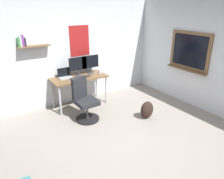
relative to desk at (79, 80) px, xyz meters
The scene contains 12 objects.
ground_plane 2.17m from the desk, 91.85° to the right, with size 5.20×5.20×0.00m, color gray.
wall_back 0.75m from the desk, 100.38° to the left, with size 5.00×0.30×2.60m.
wall_right 3.20m from the desk, 40.52° to the right, with size 0.22×5.00×2.60m.
desk is the anchor object (origin of this frame).
office_chair 0.79m from the desk, 108.17° to the right, with size 0.53×0.55×0.95m.
laptop 0.36m from the desk, 154.03° to the left, with size 0.31×0.21×0.23m.
monitor_primary 0.37m from the desk, 71.30° to the left, with size 0.46×0.17×0.46m.
monitor_secondary 0.52m from the desk, 15.04° to the left, with size 0.46×0.17×0.46m.
keyboard 0.14m from the desk, 131.09° to the right, with size 0.37×0.13×0.02m, color black.
computer_mouse 0.25m from the desk, 20.00° to the right, with size 0.10×0.06×0.03m, color #262628.
coffee_mug 0.59m from the desk, ahead, with size 0.08×0.08×0.09m, color silver.
backpack 1.78m from the desk, 57.36° to the right, with size 0.32×0.22×0.40m, color black.
Camera 1 is at (-2.00, -2.43, 2.37)m, focal length 33.89 mm.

